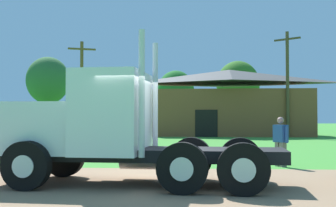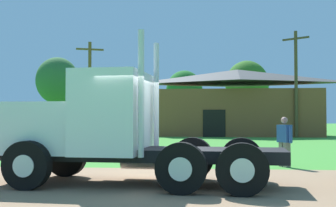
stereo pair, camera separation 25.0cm
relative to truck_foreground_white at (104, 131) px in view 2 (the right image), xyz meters
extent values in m
plane|color=#3E8A31|center=(1.31, -0.01, -1.27)|extent=(200.00, 200.00, 0.00)
cube|color=#8F7053|center=(1.31, -0.01, -1.27)|extent=(120.00, 6.42, 0.01)
cube|color=black|center=(0.90, -0.08, -0.54)|extent=(6.87, 1.98, 0.28)
cube|color=white|center=(-1.49, 0.10, 0.07)|extent=(2.12, 2.08, 1.23)
cube|color=silver|center=(-2.53, 0.17, -0.36)|extent=(0.32, 2.13, 0.32)
cube|color=white|center=(0.25, -0.03, 0.44)|extent=(1.68, 2.33, 1.95)
cube|color=#2D3D4C|center=(-0.53, 0.02, 0.83)|extent=(0.18, 1.85, 0.86)
cylinder|color=silver|center=(1.06, -0.98, 0.85)|extent=(0.14, 0.14, 2.79)
cylinder|color=silver|center=(1.19, 0.78, 0.85)|extent=(0.14, 0.14, 2.79)
cylinder|color=silver|center=(0.78, 0.90, -0.76)|extent=(1.04, 0.59, 0.52)
cylinder|color=black|center=(-1.48, -1.01, -0.73)|extent=(1.10, 0.38, 1.08)
cylinder|color=silver|center=(-1.49, -1.17, -0.73)|extent=(0.49, 0.08, 0.49)
cylinder|color=black|center=(-1.31, 1.19, -0.73)|extent=(1.10, 0.38, 1.08)
cylinder|color=silver|center=(-1.30, 1.35, -0.73)|extent=(0.49, 0.08, 0.49)
cylinder|color=black|center=(3.20, -1.36, -0.73)|extent=(1.10, 0.38, 1.08)
cylinder|color=silver|center=(3.19, -1.52, -0.73)|extent=(0.49, 0.08, 0.49)
cylinder|color=black|center=(3.37, 0.84, -0.73)|extent=(1.10, 0.38, 1.08)
cylinder|color=silver|center=(3.38, 1.00, -0.73)|extent=(0.49, 0.08, 0.49)
cylinder|color=black|center=(1.95, -1.27, -0.73)|extent=(1.10, 0.38, 1.08)
cylinder|color=silver|center=(1.94, -1.43, -0.73)|extent=(0.49, 0.08, 0.49)
cylinder|color=black|center=(2.12, 0.93, -0.73)|extent=(1.10, 0.38, 1.08)
cylinder|color=silver|center=(2.13, 1.09, -0.73)|extent=(0.49, 0.08, 0.49)
cube|color=#264C8C|center=(4.99, 3.96, -0.20)|extent=(0.46, 0.53, 0.56)
sphere|color=#A3776E|center=(4.99, 3.96, 0.23)|extent=(0.21, 0.21, 0.21)
cube|color=slate|center=(5.04, 3.87, -0.88)|extent=(0.24, 0.23, 0.79)
cube|color=slate|center=(4.94, 4.05, -0.88)|extent=(0.24, 0.23, 0.79)
cylinder|color=#264C8C|center=(5.13, 3.72, -0.23)|extent=(0.10, 0.10, 0.53)
cylinder|color=#264C8C|center=(4.85, 4.21, -0.23)|extent=(0.10, 0.10, 0.53)
cube|color=brown|center=(5.18, 27.48, 0.68)|extent=(13.59, 6.05, 3.91)
pyramid|color=#434343|center=(5.18, 27.48, 3.85)|extent=(14.27, 6.35, 1.22)
cube|color=black|center=(3.10, 24.62, -0.17)|extent=(1.80, 0.10, 2.20)
cylinder|color=brown|center=(-6.88, 23.68, 2.56)|extent=(0.26, 0.26, 7.67)
cube|color=brown|center=(-6.88, 23.68, 5.80)|extent=(2.11, 0.90, 0.14)
cylinder|color=#4E4026|center=(9.52, 24.36, 2.93)|extent=(0.26, 0.26, 8.40)
cube|color=#4E4026|center=(9.52, 24.36, 6.53)|extent=(1.85, 1.43, 0.14)
cylinder|color=#513823|center=(-15.67, 40.95, 0.72)|extent=(0.44, 0.44, 3.99)
ellipsoid|color=#2F6330|center=(-15.67, 40.95, 4.80)|extent=(5.19, 5.19, 5.70)
cylinder|color=#513823|center=(0.13, 35.82, 0.17)|extent=(0.44, 0.44, 2.88)
ellipsoid|color=#1E6923|center=(0.13, 35.82, 3.17)|extent=(3.91, 3.91, 4.30)
cylinder|color=#513823|center=(7.44, 43.10, 0.48)|extent=(0.44, 0.44, 3.50)
ellipsoid|color=#30691F|center=(7.44, 43.10, 4.34)|extent=(5.28, 5.28, 5.81)
camera|label=1|loc=(2.23, -10.27, 0.33)|focal=46.14mm
camera|label=2|loc=(2.48, -10.25, 0.33)|focal=46.14mm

